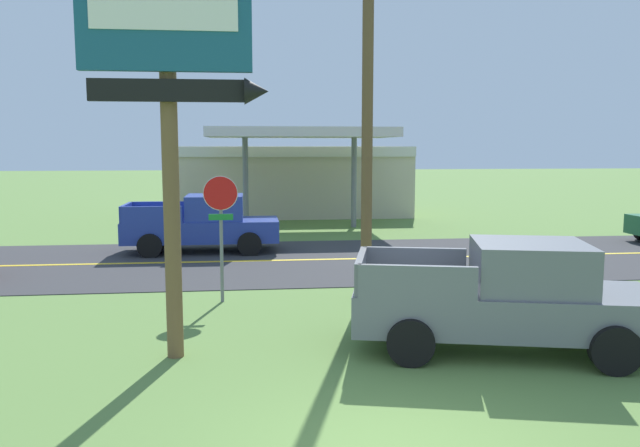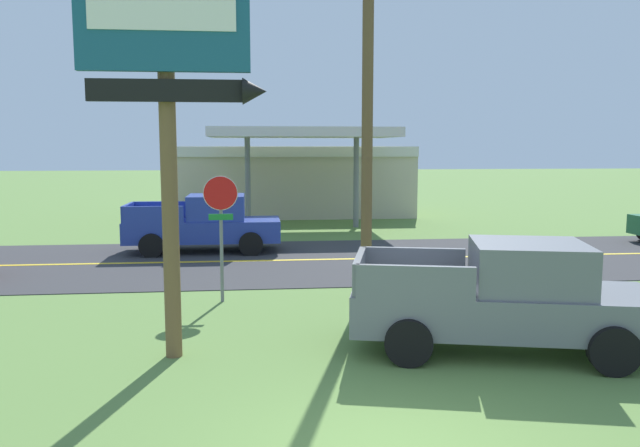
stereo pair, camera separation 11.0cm
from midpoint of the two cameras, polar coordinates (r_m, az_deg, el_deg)
road_asphalt at (r=20.13m, az=-1.75°, el=-3.33°), size 140.00×8.00×0.02m
road_centre_line at (r=20.13m, az=-1.75°, el=-3.29°), size 126.00×0.20×0.01m
motel_sign at (r=10.82m, az=-13.60°, el=13.39°), size 3.03×0.54×6.98m
stop_sign at (r=14.71m, az=-9.15°, el=0.69°), size 0.80×0.08×2.95m
utility_pole at (r=14.89m, az=4.10°, el=12.34°), size 1.78×0.26×9.45m
gas_station at (r=33.54m, az=-2.67°, el=4.14°), size 12.00×11.50×4.40m
pickup_grey_parked_on_lawn at (r=11.66m, az=16.20°, el=-6.46°), size 5.51×3.12×1.96m
pickup_blue_on_road at (r=21.96m, az=-10.59°, el=-0.06°), size 5.20×2.24×1.96m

